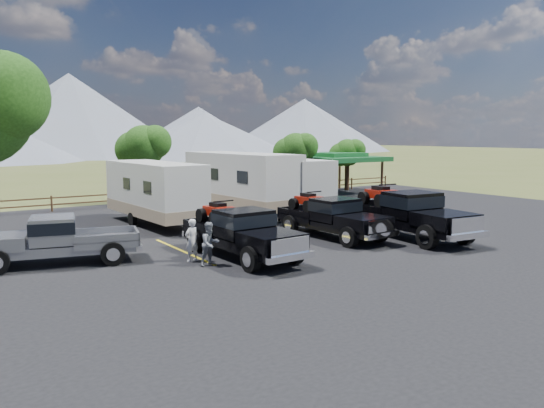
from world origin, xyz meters
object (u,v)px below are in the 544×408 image
rig_right (407,213)px  trailer_right (283,184)px  rig_center (331,216)px  person_b (210,244)px  person_a (192,240)px  pavilion (337,158)px  trailer_left (155,192)px  trailer_center (241,183)px  pickup_silver (58,239)px  rig_left (240,231)px

rig_right → trailer_right: trailer_right is taller
rig_center → person_b: 7.07m
person_a → person_b: size_ratio=1.01×
rig_center → rig_right: bearing=-35.3°
pavilion → trailer_left: size_ratio=0.68×
trailer_center → rig_right: bearing=-77.8°
rig_right → pickup_silver: (-14.15, 3.37, -0.21)m
trailer_right → person_b: size_ratio=5.93×
rig_right → person_b: bearing=-175.6°
trailer_left → trailer_right: (7.89, -0.07, 0.00)m
trailer_left → person_b: trailer_left is taller
rig_center → trailer_right: size_ratio=0.66×
rig_right → trailer_center: 10.24m
trailer_right → person_b: (-9.47, -9.16, -0.89)m
rig_left → rig_right: rig_right is taller
rig_center → trailer_left: bearing=121.9°
pavilion → trailer_center: size_ratio=0.61×
trailer_right → rig_right: bearing=-86.4°
trailer_center → person_a: bearing=-133.6°
trailer_center → person_a: size_ratio=6.56×
trailer_center → person_a: trailer_center is taller
rig_center → trailer_center: 8.03m
pickup_silver → person_b: (4.40, -3.18, -0.12)m
rig_center → pickup_silver: 11.38m
person_b → rig_right: bearing=-9.1°
trailer_center → person_b: (-6.88, -9.61, -1.08)m
trailer_center → trailer_right: (2.59, -0.44, -0.19)m
rig_right → trailer_center: trailer_center is taller
rig_left → rig_right: (8.21, -0.73, 0.13)m
trailer_left → pickup_silver: 8.54m
pickup_silver → person_b: bearing=67.7°
pickup_silver → rig_left: bearing=79.6°
pavilion → pickup_silver: (-23.54, -12.48, -1.85)m
pickup_silver → trailer_center: bearing=133.2°
pavilion → trailer_right: bearing=-146.1°
pavilion → trailer_right: size_ratio=0.68×
rig_left → trailer_left: 8.72m
rig_center → pickup_silver: rig_center is taller
trailer_right → person_a: 12.78m
rig_left → trailer_center: bearing=57.1°
pickup_silver → person_a: pickup_silver is taller
rig_right → trailer_left: bearing=136.4°
rig_right → pickup_silver: size_ratio=1.18×
trailer_left → rig_center: bearing=-58.1°
person_a → trailer_center: bearing=-145.3°
rig_center → trailer_center: bearing=87.0°
trailer_left → person_b: 9.41m
trailer_center → trailer_right: trailer_center is taller
trailer_center → trailer_right: size_ratio=1.12×
rig_right → person_b: (-9.75, 0.19, -0.33)m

